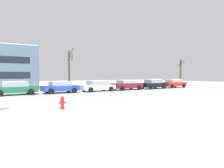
{
  "coord_description": "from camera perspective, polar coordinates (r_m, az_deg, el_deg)",
  "views": [
    {
      "loc": [
        -2.69,
        -14.82,
        2.09
      ],
      "look_at": [
        9.4,
        5.11,
        1.08
      ],
      "focal_mm": 32.13,
      "sensor_mm": 36.0,
      "label": 1
    }
  ],
  "objects": [
    {
      "name": "ground_plane",
      "position": [
        15.21,
        -20.84,
        -5.58
      ],
      "size": [
        120.0,
        120.0,
        0.0
      ],
      "primitive_type": "plane",
      "color": "white"
    },
    {
      "name": "road_surface",
      "position": [
        18.44,
        -22.71,
        -4.21
      ],
      "size": [
        80.0,
        8.61,
        0.0
      ],
      "color": "#B7BCC4",
      "rests_on": "ground"
    },
    {
      "name": "fire_hydrant",
      "position": [
        12.83,
        -13.99,
        -5.03
      ],
      "size": [
        0.44,
        0.3,
        0.86
      ],
      "color": "red",
      "rests_on": "ground"
    },
    {
      "name": "parked_car_green",
      "position": [
        23.52,
        -25.93,
        -1.04
      ],
      "size": [
        4.55,
        2.14,
        1.47
      ],
      "color": "#1E6038",
      "rests_on": "ground"
    },
    {
      "name": "parked_car_blue",
      "position": [
        24.38,
        -14.49,
        -0.82
      ],
      "size": [
        4.26,
        2.22,
        1.4
      ],
      "color": "#283D93",
      "rests_on": "ground"
    },
    {
      "name": "parked_car_white",
      "position": [
        26.05,
        -4.12,
        -0.51
      ],
      "size": [
        4.58,
        2.19,
        1.44
      ],
      "color": "white",
      "rests_on": "ground"
    },
    {
      "name": "parked_car_maroon",
      "position": [
        28.8,
        4.26,
        -0.21
      ],
      "size": [
        4.65,
        2.24,
        1.43
      ],
      "color": "maroon",
      "rests_on": "ground"
    },
    {
      "name": "parked_car_black",
      "position": [
        31.72,
        11.63,
        0.03
      ],
      "size": [
        4.28,
        2.21,
        1.51
      ],
      "color": "black",
      "rests_on": "ground"
    },
    {
      "name": "parked_car_red",
      "position": [
        35.34,
        17.17,
        0.19
      ],
      "size": [
        4.59,
        2.12,
        1.46
      ],
      "color": "red",
      "rests_on": "ground"
    },
    {
      "name": "tree_far_left",
      "position": [
        42.09,
        18.93,
        3.22
      ],
      "size": [
        1.11,
        1.34,
        5.18
      ],
      "color": "#423326",
      "rests_on": "ground"
    },
    {
      "name": "tree_far_right",
      "position": [
        28.4,
        -12.08,
        4.1
      ],
      "size": [
        0.78,
        1.19,
        5.95
      ],
      "color": "#423326",
      "rests_on": "ground"
    }
  ]
}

